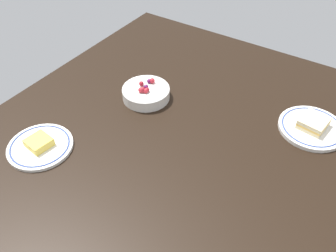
% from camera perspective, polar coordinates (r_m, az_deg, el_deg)
% --- Properties ---
extents(dining_table, '(1.33, 1.13, 0.04)m').
position_cam_1_polar(dining_table, '(1.15, -0.00, -1.46)').
color(dining_table, black).
rests_on(dining_table, ground).
extents(bowl_berries, '(0.17, 0.17, 0.06)m').
position_cam_1_polar(bowl_berries, '(1.26, -3.56, 5.42)').
color(bowl_berries, white).
rests_on(bowl_berries, dining_table).
extents(plate_cheese, '(0.20, 0.20, 0.04)m').
position_cam_1_polar(plate_cheese, '(1.14, -19.93, -3.00)').
color(plate_cheese, white).
rests_on(plate_cheese, dining_table).
extents(plate_sandwich, '(0.21, 0.21, 0.05)m').
position_cam_1_polar(plate_sandwich, '(1.22, 22.21, -0.08)').
color(plate_sandwich, white).
rests_on(plate_sandwich, dining_table).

